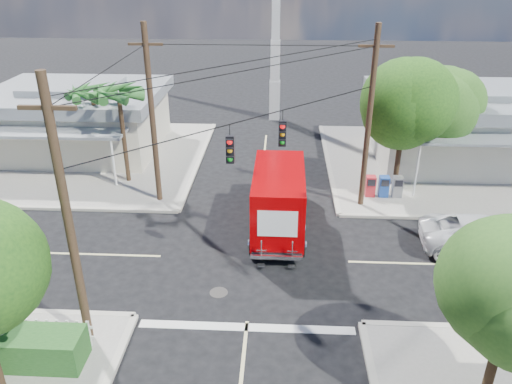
{
  "coord_description": "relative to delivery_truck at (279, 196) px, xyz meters",
  "views": [
    {
      "loc": [
        1.04,
        -17.84,
        11.7
      ],
      "look_at": [
        0.0,
        2.0,
        2.2
      ],
      "focal_mm": 35.0,
      "sensor_mm": 36.0,
      "label": 1
    }
  ],
  "objects": [
    {
      "name": "ground",
      "position": [
        -1.01,
        -2.85,
        -1.59
      ],
      "size": [
        120.0,
        120.0,
        0.0
      ],
      "primitive_type": "plane",
      "color": "black",
      "rests_on": "ground"
    },
    {
      "name": "radio_tower",
      "position": [
        -0.51,
        17.15,
        4.05
      ],
      "size": [
        0.8,
        0.8,
        17.0
      ],
      "color": "silver",
      "rests_on": "ground"
    },
    {
      "name": "building_ne",
      "position": [
        11.49,
        9.11,
        0.73
      ],
      "size": [
        11.8,
        10.2,
        4.5
      ],
      "color": "silver",
      "rests_on": "sidewalk_ne"
    },
    {
      "name": "pedestrian",
      "position": [
        -8.35,
        -9.25,
        -0.67
      ],
      "size": [
        0.67,
        0.67,
        1.57
      ],
      "primitive_type": "imported",
      "rotation": [
        0.0,
        0.0,
        0.8
      ],
      "color": "#BFB1A4",
      "rests_on": "sidewalk_sw"
    },
    {
      "name": "sidewalk_nw",
      "position": [
        -11.89,
        8.03,
        -1.52
      ],
      "size": [
        14.12,
        14.12,
        0.14
      ],
      "color": "gray",
      "rests_on": "ground"
    },
    {
      "name": "vending_boxes",
      "position": [
        5.49,
        3.35,
        -0.9
      ],
      "size": [
        1.9,
        0.5,
        1.1
      ],
      "color": "#B42029",
      "rests_on": "sidewalk_ne"
    },
    {
      "name": "parked_car",
      "position": [
        8.95,
        -1.75,
        -0.82
      ],
      "size": [
        5.74,
        3.07,
        1.54
      ],
      "primitive_type": "imported",
      "rotation": [
        0.0,
        0.0,
        1.47
      ],
      "color": "silver",
      "rests_on": "ground"
    },
    {
      "name": "palm_nw_back",
      "position": [
        -10.51,
        6.15,
        3.08
      ],
      "size": [
        3.01,
        3.08,
        5.19
      ],
      "color": "#422D1C",
      "rests_on": "sidewalk_nw"
    },
    {
      "name": "palm_nw_front",
      "position": [
        -8.51,
        4.65,
        3.45
      ],
      "size": [
        3.01,
        3.08,
        5.59
      ],
      "color": "#422D1C",
      "rests_on": "sidewalk_nw"
    },
    {
      "name": "building_nw",
      "position": [
        -13.01,
        9.61,
        0.63
      ],
      "size": [
        10.8,
        10.2,
        4.3
      ],
      "color": "beige",
      "rests_on": "sidewalk_nw"
    },
    {
      "name": "sidewalk_ne",
      "position": [
        9.87,
        8.03,
        -1.52
      ],
      "size": [
        14.12,
        14.12,
        0.14
      ],
      "color": "gray",
      "rests_on": "ground"
    },
    {
      "name": "tree_ne_back",
      "position": [
        8.8,
        6.1,
        2.6
      ],
      "size": [
        3.77,
        3.66,
        5.82
      ],
      "color": "#422D1C",
      "rests_on": "sidewalk_ne"
    },
    {
      "name": "tree_ne_front",
      "position": [
        6.2,
        3.9,
        3.18
      ],
      "size": [
        4.21,
        4.14,
        6.66
      ],
      "color": "#422D1C",
      "rests_on": "sidewalk_ne"
    },
    {
      "name": "road_markings",
      "position": [
        -1.01,
        -4.33,
        -1.58
      ],
      "size": [
        32.0,
        32.0,
        0.01
      ],
      "color": "beige",
      "rests_on": "ground"
    },
    {
      "name": "delivery_truck",
      "position": [
        0.0,
        0.0,
        0.0
      ],
      "size": [
        2.39,
        7.27,
        3.13
      ],
      "color": "black",
      "rests_on": "ground"
    },
    {
      "name": "picket_fence",
      "position": [
        -8.81,
        -8.45,
        -0.91
      ],
      "size": [
        5.94,
        0.06,
        1.0
      ],
      "color": "silver",
      "rests_on": "sidewalk_sw"
    },
    {
      "name": "utility_poles",
      "position": [
        -2.59,
        -1.25,
        3.08
      ],
      "size": [
        12.0,
        10.68,
        9.0
      ],
      "color": "#473321",
      "rests_on": "ground"
    }
  ]
}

